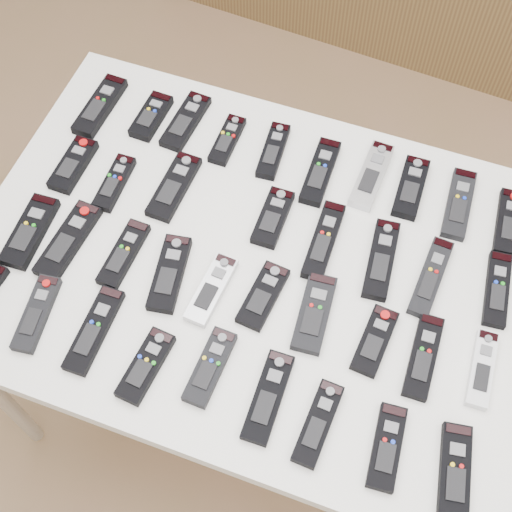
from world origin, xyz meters
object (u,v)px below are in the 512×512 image
(remote_17, at_px, (497,289))
(remote_21, at_px, (170,273))
(remote_10, at_px, (73,165))
(remote_16, at_px, (431,277))
(remote_12, at_px, (174,187))
(remote_35, at_px, (387,447))
(remote_8, at_px, (459,204))
(remote_29, at_px, (37,313))
(remote_1, at_px, (151,116))
(remote_2, at_px, (186,121))
(remote_4, at_px, (273,151))
(remote_25, at_px, (375,341))
(remote_14, at_px, (324,241))
(remote_15, at_px, (381,260))
(remote_27, at_px, (482,369))
(remote_32, at_px, (210,367))
(remote_22, at_px, (211,289))
(remote_20, at_px, (124,254))
(table, at_px, (256,273))
(remote_31, at_px, (146,366))
(remote_0, at_px, (100,106))
(remote_5, at_px, (320,172))
(remote_26, at_px, (423,357))
(remote_30, at_px, (94,330))
(remote_36, at_px, (455,472))
(remote_6, at_px, (371,175))
(remote_23, at_px, (263,296))
(remote_3, at_px, (227,140))
(remote_7, at_px, (411,188))
(remote_13, at_px, (273,218))
(remote_24, at_px, (314,313))
(remote_11, at_px, (114,183))
(remote_19, at_px, (68,241))
(remote_33, at_px, (268,397))
(remote_18, at_px, (30,231))
(remote_34, at_px, (318,423))
(remote_9, at_px, (510,223))

(remote_17, relative_size, remote_21, 0.98)
(remote_10, xyz_separation_m, remote_16, (0.85, -0.01, -0.00))
(remote_12, relative_size, remote_35, 1.13)
(remote_8, xyz_separation_m, remote_17, (0.12, -0.19, -0.00))
(remote_29, bearing_deg, remote_1, 81.89)
(remote_2, distance_m, remote_4, 0.23)
(remote_25, bearing_deg, remote_14, 136.14)
(remote_15, bearing_deg, remote_27, -39.54)
(remote_2, xyz_separation_m, remote_35, (0.66, -0.60, 0.00))
(remote_2, height_order, remote_32, remote_32)
(remote_16, bearing_deg, remote_22, -152.40)
(remote_20, bearing_deg, remote_25, 0.71)
(table, height_order, remote_31, remote_31)
(remote_0, height_order, remote_15, same)
(remote_5, relative_size, remote_26, 1.01)
(remote_8, height_order, remote_30, same)
(remote_10, relative_size, remote_36, 0.85)
(remote_6, xyz_separation_m, remote_25, (0.12, -0.40, -0.00))
(remote_23, bearing_deg, remote_3, 127.06)
(remote_1, xyz_separation_m, remote_32, (0.38, -0.55, 0.00))
(remote_4, bearing_deg, remote_32, -88.24)
(remote_6, xyz_separation_m, remote_16, (0.19, -0.22, -0.00))
(remote_26, bearing_deg, remote_5, 130.80)
(remote_22, bearing_deg, remote_7, 54.37)
(remote_12, distance_m, remote_13, 0.24)
(table, relative_size, remote_5, 6.82)
(remote_26, bearing_deg, remote_24, 174.59)
(remote_1, height_order, remote_15, same)
(remote_5, distance_m, remote_29, 0.71)
(remote_13, distance_m, remote_15, 0.26)
(remote_13, bearing_deg, remote_36, -40.12)
(remote_0, xyz_separation_m, remote_35, (0.88, -0.57, -0.00))
(remote_0, height_order, remote_23, remote_0)
(remote_13, height_order, remote_24, same)
(remote_11, xyz_separation_m, remote_19, (-0.03, -0.18, 0.00))
(remote_2, xyz_separation_m, remote_27, (0.80, -0.39, 0.00))
(remote_13, relative_size, remote_29, 0.87)
(remote_12, xyz_separation_m, remote_33, (0.37, -0.40, 0.00))
(remote_31, relative_size, remote_35, 0.97)
(remote_10, distance_m, remote_18, 0.20)
(remote_18, relative_size, remote_35, 1.12)
(remote_3, bearing_deg, table, -58.03)
(remote_19, distance_m, remote_36, 0.93)
(remote_34, bearing_deg, remote_7, 89.79)
(remote_19, distance_m, remote_23, 0.45)
(remote_13, bearing_deg, remote_10, -178.08)
(remote_8, xyz_separation_m, remote_32, (-0.38, -0.56, 0.00))
(remote_9, bearing_deg, remote_16, -128.74)
(remote_2, xyz_separation_m, remote_10, (-0.20, -0.21, 0.00))
(remote_15, height_order, remote_16, remote_15)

